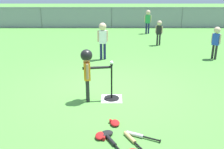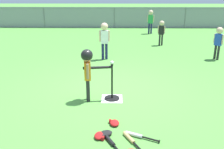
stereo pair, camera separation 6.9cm
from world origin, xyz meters
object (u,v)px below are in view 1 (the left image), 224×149
(spare_bat_silver, at_px, (139,135))
(fielder_deep_right, at_px, (103,36))
(baseball_on_tee, at_px, (112,63))
(spare_bat_wood, at_px, (132,140))
(batting_tee, at_px, (112,93))
(glove_by_plate, at_px, (107,134))
(glove_tossed_aside, at_px, (115,123))
(batter_child, at_px, (88,65))
(fielder_deep_center, at_px, (160,30))
(fielder_near_left, at_px, (148,19))
(fielder_near_right, at_px, (217,39))
(spare_bat_black, at_px, (113,142))
(glove_near_bats, at_px, (101,136))

(spare_bat_silver, bearing_deg, fielder_deep_right, 98.97)
(baseball_on_tee, bearing_deg, spare_bat_wood, -78.58)
(fielder_deep_right, distance_m, spare_bat_silver, 4.67)
(fielder_deep_right, bearing_deg, batting_tee, -84.68)
(spare_bat_silver, distance_m, glove_by_plate, 0.51)
(spare_bat_silver, distance_m, glove_tossed_aside, 0.54)
(baseball_on_tee, relative_size, batter_child, 0.07)
(fielder_deep_center, distance_m, spare_bat_wood, 6.98)
(batting_tee, height_order, fielder_near_left, fielder_near_left)
(baseball_on_tee, distance_m, glove_tossed_aside, 1.33)
(fielder_deep_center, distance_m, glove_by_plate, 6.92)
(fielder_deep_center, bearing_deg, fielder_near_right, -54.67)
(fielder_near_right, height_order, glove_by_plate, fielder_near_right)
(glove_tossed_aside, bearing_deg, baseball_on_tee, 93.01)
(fielder_near_right, xyz_separation_m, fielder_deep_right, (-3.64, -0.03, 0.09))
(glove_tossed_aside, bearing_deg, fielder_near_right, 51.86)
(fielder_near_left, bearing_deg, baseball_on_tee, -102.82)
(spare_bat_black, xyz_separation_m, glove_tossed_aside, (0.04, 0.58, 0.01))
(baseball_on_tee, height_order, fielder_deep_center, fielder_deep_center)
(fielder_deep_right, distance_m, fielder_deep_center, 3.02)
(baseball_on_tee, distance_m, fielder_deep_right, 3.11)
(spare_bat_black, height_order, glove_near_bats, glove_near_bats)
(baseball_on_tee, bearing_deg, glove_tossed_aside, -86.99)
(batting_tee, height_order, spare_bat_wood, batting_tee)
(baseball_on_tee, height_order, spare_bat_wood, baseball_on_tee)
(batter_child, height_order, glove_by_plate, batter_child)
(spare_bat_wood, distance_m, glove_near_bats, 0.50)
(batting_tee, height_order, spare_bat_black, batting_tee)
(spare_bat_wood, relative_size, glove_by_plate, 2.16)
(fielder_near_left, relative_size, fielder_deep_right, 0.98)
(glove_near_bats, bearing_deg, spare_bat_silver, 1.91)
(batter_child, xyz_separation_m, spare_bat_black, (0.51, -1.58, -0.75))
(fielder_deep_right, bearing_deg, glove_by_plate, -87.36)
(spare_bat_black, relative_size, glove_tossed_aside, 2.23)
(fielder_near_left, height_order, fielder_deep_center, fielder_near_left)
(fielder_deep_center, bearing_deg, spare_bat_silver, -102.33)
(batter_child, xyz_separation_m, fielder_near_right, (3.84, 3.20, -0.10))
(spare_bat_wood, bearing_deg, spare_bat_black, -165.34)
(batting_tee, height_order, glove_tossed_aside, batting_tee)
(spare_bat_silver, bearing_deg, fielder_near_left, 81.72)
(fielder_near_left, distance_m, fielder_deep_right, 5.18)
(spare_bat_silver, height_order, glove_by_plate, glove_by_plate)
(batter_child, xyz_separation_m, fielder_deep_right, (0.20, 3.18, -0.02))
(glove_near_bats, bearing_deg, glove_by_plate, 34.55)
(batter_child, xyz_separation_m, glove_by_plate, (0.41, -1.34, -0.75))
(spare_bat_silver, relative_size, spare_bat_wood, 0.91)
(baseball_on_tee, height_order, fielder_near_right, fielder_near_right)
(spare_bat_wood, xyz_separation_m, glove_near_bats, (-0.49, 0.10, 0.01))
(fielder_near_right, bearing_deg, fielder_deep_right, -179.60)
(glove_tossed_aside, bearing_deg, fielder_deep_right, 94.73)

